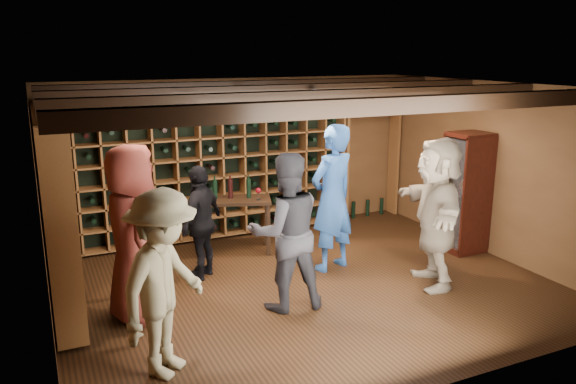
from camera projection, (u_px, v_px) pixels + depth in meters
name	position (u px, v px, depth m)	size (l,w,h in m)	color
ground	(306.00, 285.00, 7.18)	(6.00, 6.00, 0.00)	black
room_shell	(306.00, 94.00, 6.63)	(6.00, 6.00, 6.00)	brown
wine_rack_back	(210.00, 167.00, 8.74)	(4.65, 0.30, 2.20)	brown
wine_rack_left	(56.00, 208.00, 6.48)	(0.30, 2.65, 2.20)	brown
crate_shelf	(371.00, 130.00, 9.81)	(1.20, 0.32, 2.07)	brown
display_cabinet	(466.00, 195.00, 8.24)	(0.55, 0.50, 1.75)	#36100A
man_blue_shirt	(332.00, 198.00, 7.51)	(0.73, 0.48, 1.99)	navy
man_grey_suit	(286.00, 232.00, 6.36)	(0.89, 0.69, 1.83)	#222127
guest_red_floral	(133.00, 234.00, 6.08)	(0.96, 0.63, 1.97)	maroon
guest_woman_black	(201.00, 222.00, 7.29)	(0.88, 0.37, 1.51)	black
guest_khaki	(164.00, 284.00, 5.04)	(1.14, 0.65, 1.76)	gray
guest_beige	(436.00, 212.00, 7.01)	(1.76, 0.56, 1.90)	gray
tasting_table	(234.00, 204.00, 8.23)	(1.19, 0.86, 1.09)	black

